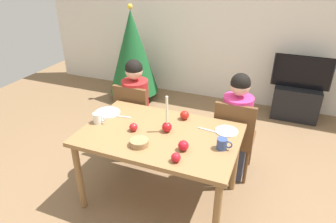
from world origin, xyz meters
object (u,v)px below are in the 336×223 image
object	(u,v)px
bowl_walnuts	(139,142)
dining_table	(160,141)
chair_right	(234,135)
apple_by_right_mug	(183,146)
candle_centerpiece	(167,125)
apple_near_candle	(185,115)
mug_left	(98,118)
apple_far_edge	(176,157)
plate_right	(227,131)
tv	(302,72)
apple_by_left_plate	(133,127)
mug_right	(222,144)
christmas_tree	(132,52)
tv_stand	(295,102)
plate_left	(107,113)
person_right_child	(235,129)
chair_left	(135,115)
person_left_child	(136,110)

from	to	relation	value
bowl_walnuts	dining_table	bearing A→B (deg)	71.30
chair_right	apple_by_right_mug	xyz separation A→B (m)	(-0.29, -0.78, 0.28)
candle_centerpiece	apple_near_candle	xyz separation A→B (m)	(0.07, 0.28, -0.03)
mug_left	apple_far_edge	world-z (taller)	mug_left
plate_right	apple_near_candle	bearing A→B (deg)	169.13
chair_right	tv	distance (m)	1.81
dining_table	apple_by_left_plate	world-z (taller)	apple_by_left_plate
mug_right	apple_far_edge	bearing A→B (deg)	-133.89
apple_by_left_plate	christmas_tree	bearing A→B (deg)	118.10
tv_stand	christmas_tree	world-z (taller)	christmas_tree
tv_stand	plate_left	world-z (taller)	plate_left
dining_table	mug_right	bearing A→B (deg)	-3.41
apple_near_candle	apple_by_right_mug	distance (m)	0.52
chair_right	tv_stand	xyz separation A→B (m)	(0.62, 1.69, -0.27)
tv	mug_left	size ratio (longest dim) A/B	5.83
bowl_walnuts	mug_left	bearing A→B (deg)	159.52
plate_right	apple_far_edge	bearing A→B (deg)	-114.95
mug_left	person_right_child	bearing A→B (deg)	29.91
candle_centerpiece	mug_left	xyz separation A→B (m)	(-0.66, -0.09, -0.02)
christmas_tree	apple_by_right_mug	distance (m)	2.73
tv	plate_right	xyz separation A→B (m)	(-0.64, -2.06, 0.05)
mug_right	apple_by_right_mug	xyz separation A→B (m)	(-0.29, -0.14, -0.00)
plate_right	mug_right	bearing A→B (deg)	-85.86
mug_left	tv	bearing A→B (deg)	52.45
christmas_tree	apple_near_candle	size ratio (longest dim) A/B	17.45
dining_table	chair_left	world-z (taller)	chair_left
chair_right	plate_left	world-z (taller)	chair_right
person_right_child	bowl_walnuts	bearing A→B (deg)	-126.59
person_right_child	tv_stand	world-z (taller)	person_right_child
mug_right	chair_right	bearing A→B (deg)	89.76
chair_right	person_right_child	distance (m)	0.07
mug_left	mug_right	size ratio (longest dim) A/B	1.04
mug_left	apple_far_edge	distance (m)	0.94
mug_right	apple_near_candle	world-z (taller)	mug_right
plate_right	apple_by_right_mug	bearing A→B (deg)	-122.68
plate_left	apple_by_left_plate	world-z (taller)	apple_by_left_plate
person_right_child	plate_left	bearing A→B (deg)	-158.22
dining_table	apple_near_candle	bearing A→B (deg)	69.65
tv_stand	bowl_walnuts	size ratio (longest dim) A/B	4.05
person_right_child	candle_centerpiece	size ratio (longest dim) A/B	3.38
bowl_walnuts	mug_right	bearing A→B (deg)	17.50
person_right_child	tv	xyz separation A→B (m)	(0.62, 1.66, 0.14)
person_right_child	bowl_walnuts	size ratio (longest dim) A/B	7.41
tv_stand	tv	bearing A→B (deg)	90.00
apple_near_candle	apple_far_edge	xyz separation A→B (m)	(0.16, -0.66, -0.01)
person_left_child	tv_stand	size ratio (longest dim) A/B	1.83
person_right_child	mug_right	xyz separation A→B (m)	(-0.00, -0.67, 0.23)
plate_left	bowl_walnuts	distance (m)	0.68
chair_left	bowl_walnuts	size ratio (longest dim) A/B	5.69
candle_centerpiece	plate_right	world-z (taller)	candle_centerpiece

